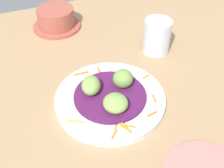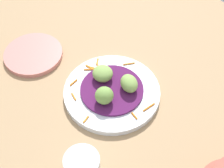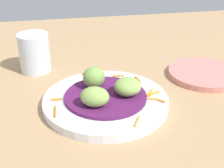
{
  "view_description": "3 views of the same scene",
  "coord_description": "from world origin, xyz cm",
  "px_view_note": "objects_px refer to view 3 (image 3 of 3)",
  "views": [
    {
      "loc": [
        -19.72,
        -35.21,
        47.84
      ],
      "look_at": [
        -2.9,
        6.7,
        6.48
      ],
      "focal_mm": 46.75,
      "sensor_mm": 36.0,
      "label": 1
    },
    {
      "loc": [
        27.06,
        43.57,
        66.48
      ],
      "look_at": [
        -3.93,
        5.69,
        5.59
      ],
      "focal_mm": 51.85,
      "sensor_mm": 36.0,
      "label": 2
    },
    {
      "loc": [
        -56.39,
        14.43,
        34.94
      ],
      "look_at": [
        -3.73,
        4.74,
        6.51
      ],
      "focal_mm": 52.39,
      "sensor_mm": 36.0,
      "label": 3
    }
  ],
  "objects_px": {
    "main_plate": "(106,102)",
    "guac_scoop_center": "(94,77)",
    "water_glass": "(34,53)",
    "guac_scoop_left": "(128,86)",
    "side_plate_small": "(204,73)",
    "guac_scoop_right": "(95,97)"
  },
  "relations": [
    {
      "from": "water_glass",
      "to": "guac_scoop_right",
      "type": "bearing_deg",
      "value": -153.2
    },
    {
      "from": "guac_scoop_left",
      "to": "side_plate_small",
      "type": "distance_m",
      "value": 0.22
    },
    {
      "from": "guac_scoop_left",
      "to": "guac_scoop_center",
      "type": "relative_size",
      "value": 1.17
    },
    {
      "from": "guac_scoop_right",
      "to": "water_glass",
      "type": "bearing_deg",
      "value": 26.8
    },
    {
      "from": "guac_scoop_center",
      "to": "side_plate_small",
      "type": "distance_m",
      "value": 0.26
    },
    {
      "from": "guac_scoop_left",
      "to": "side_plate_small",
      "type": "height_order",
      "value": "guac_scoop_left"
    },
    {
      "from": "main_plate",
      "to": "water_glass",
      "type": "relative_size",
      "value": 2.7
    },
    {
      "from": "main_plate",
      "to": "water_glass",
      "type": "distance_m",
      "value": 0.23
    },
    {
      "from": "side_plate_small",
      "to": "water_glass",
      "type": "height_order",
      "value": "water_glass"
    },
    {
      "from": "guac_scoop_center",
      "to": "side_plate_small",
      "type": "bearing_deg",
      "value": -80.01
    },
    {
      "from": "guac_scoop_left",
      "to": "water_glass",
      "type": "xyz_separation_m",
      "value": [
        0.19,
        0.18,
        0.01
      ]
    },
    {
      "from": "guac_scoop_left",
      "to": "water_glass",
      "type": "relative_size",
      "value": 0.58
    },
    {
      "from": "guac_scoop_center",
      "to": "side_plate_small",
      "type": "relative_size",
      "value": 0.28
    },
    {
      "from": "guac_scoop_center",
      "to": "side_plate_small",
      "type": "xyz_separation_m",
      "value": [
        0.04,
        -0.26,
        -0.04
      ]
    },
    {
      "from": "main_plate",
      "to": "guac_scoop_center",
      "type": "xyz_separation_m",
      "value": [
        0.04,
        0.02,
        0.04
      ]
    },
    {
      "from": "guac_scoop_right",
      "to": "main_plate",
      "type": "bearing_deg",
      "value": -36.21
    },
    {
      "from": "guac_scoop_right",
      "to": "guac_scoop_center",
      "type": "bearing_deg",
      "value": -6.21
    },
    {
      "from": "guac_scoop_center",
      "to": "guac_scoop_right",
      "type": "bearing_deg",
      "value": 173.79
    },
    {
      "from": "guac_scoop_right",
      "to": "side_plate_small",
      "type": "height_order",
      "value": "guac_scoop_right"
    },
    {
      "from": "side_plate_small",
      "to": "water_glass",
      "type": "bearing_deg",
      "value": 74.99
    },
    {
      "from": "guac_scoop_left",
      "to": "side_plate_small",
      "type": "bearing_deg",
      "value": -66.06
    },
    {
      "from": "main_plate",
      "to": "water_glass",
      "type": "bearing_deg",
      "value": 36.21
    }
  ]
}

